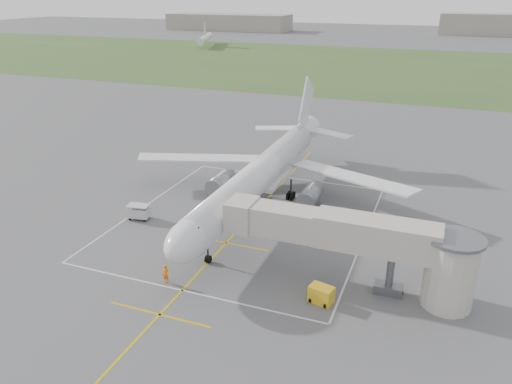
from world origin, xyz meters
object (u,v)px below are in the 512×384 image
at_px(gpu_unit, 321,295).
at_px(baggage_cart, 139,212).
at_px(ramp_worker_nose, 166,274).
at_px(jet_bridge, 367,244).
at_px(airliner, 261,174).
at_px(ramp_worker_wing, 241,193).

distance_m(gpu_unit, baggage_cart, 26.62).
bearing_deg(baggage_cart, ramp_worker_nose, -56.12).
bearing_deg(jet_bridge, airliner, 137.81).
xyz_separation_m(gpu_unit, ramp_worker_nose, (-14.61, -2.28, 0.17)).
distance_m(jet_bridge, gpu_unit, 6.23).
relative_size(airliner, ramp_worker_wing, 30.23).
distance_m(gpu_unit, ramp_worker_wing, 25.03).
height_order(airliner, ramp_worker_nose, airliner).
bearing_deg(airliner, ramp_worker_wing, 157.01).
xyz_separation_m(airliner, ramp_worker_nose, (-2.06, -20.14, -3.44)).
distance_m(airliner, ramp_worker_nose, 20.54).
distance_m(airliner, baggage_cart, 15.73).
bearing_deg(ramp_worker_nose, airliner, 86.01).
xyz_separation_m(airliner, jet_bridge, (15.72, -14.25, 0.35)).
relative_size(ramp_worker_nose, ramp_worker_wing, 1.23).
height_order(airliner, baggage_cart, airliner).
bearing_deg(ramp_worker_wing, jet_bridge, -174.63).
distance_m(baggage_cart, ramp_worker_nose, 15.36).
bearing_deg(ramp_worker_nose, gpu_unit, 10.71).
relative_size(jet_bridge, ramp_worker_wing, 15.13).
relative_size(airliner, ramp_worker_nose, 24.64).
relative_size(airliner, jet_bridge, 2.00).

